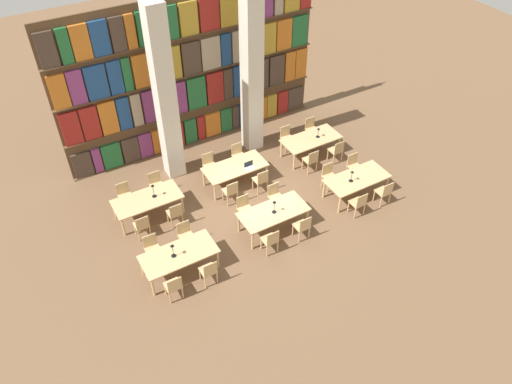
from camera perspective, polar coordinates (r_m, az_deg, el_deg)
name	(u,v)px	position (r m, az deg, el deg)	size (l,w,h in m)	color
ground_plane	(254,205)	(16.21, -0.22, -1.47)	(40.00, 40.00, 0.00)	brown
bookshelf_bank	(193,75)	(17.74, -7.18, 13.10)	(9.51, 0.35, 5.50)	brown
pillar_left	(165,97)	(16.00, -10.36, 10.62)	(0.59, 0.59, 6.00)	silver
pillar_center	(252,73)	(17.09, -0.48, 13.47)	(0.59, 0.59, 6.00)	silver
reading_table_0	(179,255)	(14.01, -8.80, -7.16)	(2.10, 0.99, 0.73)	tan
chair_0	(174,286)	(13.56, -9.38, -10.57)	(0.42, 0.40, 0.90)	tan
chair_1	(152,248)	(14.55, -11.78, -6.26)	(0.42, 0.40, 0.90)	tan
chair_2	(209,271)	(13.76, -5.40, -8.97)	(0.42, 0.40, 0.90)	tan
chair_3	(185,235)	(14.74, -8.06, -4.84)	(0.42, 0.40, 0.90)	tan
desk_lamp_0	(173,248)	(13.69, -9.52, -6.36)	(0.14, 0.14, 0.47)	black
reading_table_1	(273,213)	(15.01, 2.00, -2.40)	(2.10, 0.99, 0.73)	tan
chair_4	(271,240)	(14.45, 1.69, -5.52)	(0.42, 0.40, 0.90)	tan
chair_5	(244,208)	(15.40, -1.33, -1.82)	(0.42, 0.40, 0.90)	tan
chair_6	(303,226)	(14.89, 5.36, -3.93)	(0.42, 0.40, 0.90)	tan
chair_7	(275,196)	(15.81, 2.20, -0.43)	(0.42, 0.40, 0.90)	tan
desk_lamp_1	(274,205)	(14.72, 2.10, -1.45)	(0.14, 0.14, 0.46)	black
reading_table_2	(357,180)	(16.47, 11.45, 1.41)	(2.10, 0.99, 0.73)	tan
chair_8	(359,203)	(15.88, 11.65, -1.24)	(0.42, 0.40, 0.90)	tan
chair_9	(329,175)	(16.74, 8.33, 1.91)	(0.42, 0.40, 0.90)	tan
chair_10	(384,192)	(16.46, 14.46, 0.01)	(0.42, 0.40, 0.90)	tan
chair_11	(354,165)	(17.29, 11.12, 3.00)	(0.42, 0.40, 0.90)	tan
desk_lamp_2	(352,174)	(16.08, 10.91, 2.01)	(0.14, 0.14, 0.43)	black
reading_table_3	(147,200)	(15.76, -12.32, -0.93)	(2.10, 0.99, 0.73)	tan
chair_12	(142,225)	(15.24, -12.90, -3.73)	(0.42, 0.40, 0.90)	tan
chair_13	(125,195)	(16.37, -14.77, -0.32)	(0.42, 0.40, 0.90)	tan
chair_14	(175,213)	(15.43, -9.24, -2.37)	(0.42, 0.40, 0.90)	tan
chair_15	(156,184)	(16.55, -11.34, 0.91)	(0.42, 0.40, 0.90)	tan
desk_lamp_3	(153,188)	(15.53, -11.70, 0.41)	(0.14, 0.14, 0.49)	black
reading_table_4	(235,168)	(16.61, -2.42, 2.75)	(2.10, 0.99, 0.73)	tan
chair_16	(231,191)	(15.99, -2.90, 0.11)	(0.42, 0.40, 0.90)	tan
chair_17	(209,165)	(17.08, -5.34, 3.13)	(0.42, 0.40, 0.90)	tan
chair_18	(261,180)	(16.39, 0.57, 1.41)	(0.42, 0.40, 0.90)	tan
chair_19	(238,155)	(17.45, -2.03, 4.29)	(0.42, 0.40, 0.90)	tan
laptop	(250,167)	(16.48, -0.73, 2.90)	(0.32, 0.22, 0.21)	silver
reading_table_5	(311,140)	(17.97, 6.30, 5.93)	(2.10, 0.99, 0.73)	tan
chair_20	(311,160)	(17.31, 6.31, 3.67)	(0.42, 0.40, 0.90)	tan
chair_21	(287,137)	(18.33, 3.52, 6.30)	(0.42, 0.40, 0.90)	tan
chair_22	(337,150)	(17.87, 9.19, 4.73)	(0.42, 0.40, 0.90)	tan
chair_23	(311,128)	(18.85, 6.34, 7.24)	(0.42, 0.40, 0.90)	tan
desk_lamp_4	(318,131)	(17.87, 7.14, 6.95)	(0.14, 0.14, 0.39)	black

